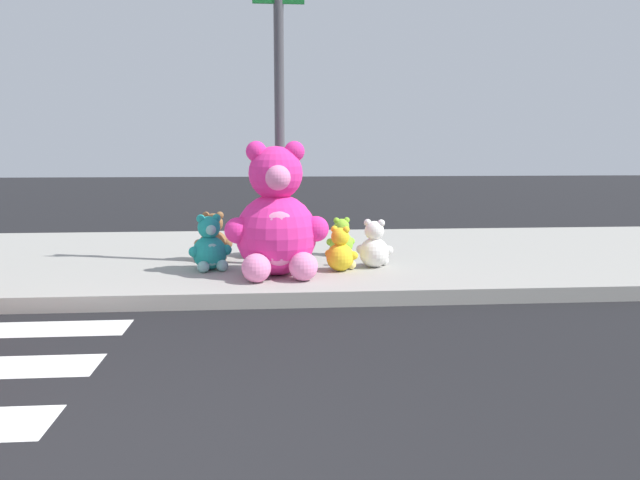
{
  "coord_description": "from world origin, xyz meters",
  "views": [
    {
      "loc": [
        0.89,
        -2.58,
        1.47
      ],
      "look_at": [
        1.39,
        3.6,
        0.55
      ],
      "focal_mm": 34.72,
      "sensor_mm": 36.0,
      "label": 1
    }
  ],
  "objects_px": {
    "plush_teal": "(210,248)",
    "plush_brown": "(213,241)",
    "plush_lime": "(341,240)",
    "sign_pole": "(279,114)",
    "plush_pink_large": "(277,222)",
    "plush_white": "(374,248)",
    "plush_lavender": "(257,236)",
    "plush_yellow": "(341,253)"
  },
  "relations": [
    {
      "from": "plush_pink_large",
      "to": "plush_lavender",
      "type": "xyz_separation_m",
      "value": [
        -0.23,
        1.18,
        -0.31
      ]
    },
    {
      "from": "plush_yellow",
      "to": "plush_brown",
      "type": "distance_m",
      "value": 1.61
    },
    {
      "from": "plush_lime",
      "to": "plush_teal",
      "type": "relative_size",
      "value": 0.78
    },
    {
      "from": "plush_pink_large",
      "to": "plush_yellow",
      "type": "relative_size",
      "value": 2.83
    },
    {
      "from": "plush_lime",
      "to": "plush_teal",
      "type": "xyz_separation_m",
      "value": [
        -1.54,
        -0.82,
        0.05
      ]
    },
    {
      "from": "plush_lavender",
      "to": "plush_yellow",
      "type": "relative_size",
      "value": 1.25
    },
    {
      "from": "plush_yellow",
      "to": "plush_lime",
      "type": "bearing_deg",
      "value": 83.09
    },
    {
      "from": "sign_pole",
      "to": "plush_white",
      "type": "height_order",
      "value": "sign_pole"
    },
    {
      "from": "sign_pole",
      "to": "plush_lavender",
      "type": "distance_m",
      "value": 1.59
    },
    {
      "from": "sign_pole",
      "to": "plush_teal",
      "type": "distance_m",
      "value": 1.67
    },
    {
      "from": "plush_teal",
      "to": "plush_brown",
      "type": "relative_size",
      "value": 1.05
    },
    {
      "from": "plush_lime",
      "to": "plush_yellow",
      "type": "height_order",
      "value": "plush_yellow"
    },
    {
      "from": "plush_lime",
      "to": "plush_teal",
      "type": "bearing_deg",
      "value": -151.98
    },
    {
      "from": "plush_pink_large",
      "to": "plush_white",
      "type": "relative_size",
      "value": 2.58
    },
    {
      "from": "plush_pink_large",
      "to": "plush_white",
      "type": "distance_m",
      "value": 1.21
    },
    {
      "from": "plush_lime",
      "to": "plush_white",
      "type": "bearing_deg",
      "value": -70.53
    },
    {
      "from": "plush_lime",
      "to": "sign_pole",
      "type": "bearing_deg",
      "value": -142.57
    },
    {
      "from": "plush_lime",
      "to": "plush_yellow",
      "type": "bearing_deg",
      "value": -96.91
    },
    {
      "from": "plush_white",
      "to": "plush_lime",
      "type": "bearing_deg",
      "value": 109.47
    },
    {
      "from": "sign_pole",
      "to": "plush_yellow",
      "type": "bearing_deg",
      "value": -31.99
    },
    {
      "from": "plush_pink_large",
      "to": "plush_teal",
      "type": "bearing_deg",
      "value": 154.02
    },
    {
      "from": "plush_lime",
      "to": "plush_teal",
      "type": "height_order",
      "value": "plush_teal"
    },
    {
      "from": "plush_lavender",
      "to": "plush_teal",
      "type": "distance_m",
      "value": 0.97
    },
    {
      "from": "sign_pole",
      "to": "plush_lavender",
      "type": "height_order",
      "value": "sign_pole"
    },
    {
      "from": "plush_brown",
      "to": "plush_white",
      "type": "bearing_deg",
      "value": -16.77
    },
    {
      "from": "plush_teal",
      "to": "sign_pole",
      "type": "bearing_deg",
      "value": 16.9
    },
    {
      "from": "plush_lavender",
      "to": "plush_teal",
      "type": "relative_size",
      "value": 1.01
    },
    {
      "from": "plush_pink_large",
      "to": "plush_brown",
      "type": "bearing_deg",
      "value": 128.48
    },
    {
      "from": "plush_pink_large",
      "to": "plush_yellow",
      "type": "distance_m",
      "value": 0.8
    },
    {
      "from": "plush_pink_large",
      "to": "plush_brown",
      "type": "height_order",
      "value": "plush_pink_large"
    },
    {
      "from": "sign_pole",
      "to": "plush_lime",
      "type": "height_order",
      "value": "sign_pole"
    },
    {
      "from": "plush_lavender",
      "to": "plush_yellow",
      "type": "xyz_separation_m",
      "value": [
        0.92,
        -0.99,
        -0.05
      ]
    },
    {
      "from": "sign_pole",
      "to": "plush_yellow",
      "type": "relative_size",
      "value": 6.49
    },
    {
      "from": "plush_teal",
      "to": "plush_brown",
      "type": "xyz_separation_m",
      "value": [
        -0.01,
        0.57,
        -0.01
      ]
    },
    {
      "from": "sign_pole",
      "to": "plush_yellow",
      "type": "distance_m",
      "value": 1.68
    },
    {
      "from": "sign_pole",
      "to": "plush_lavender",
      "type": "bearing_deg",
      "value": 115.31
    },
    {
      "from": "plush_lavender",
      "to": "plush_white",
      "type": "relative_size",
      "value": 1.14
    },
    {
      "from": "plush_brown",
      "to": "plush_white",
      "type": "relative_size",
      "value": 1.07
    },
    {
      "from": "sign_pole",
      "to": "plush_lime",
      "type": "xyz_separation_m",
      "value": [
        0.76,
        0.58,
        -1.51
      ]
    },
    {
      "from": "sign_pole",
      "to": "plush_yellow",
      "type": "xyz_separation_m",
      "value": [
        0.64,
        -0.4,
        -1.5
      ]
    },
    {
      "from": "plush_lime",
      "to": "plush_yellow",
      "type": "xyz_separation_m",
      "value": [
        -0.12,
        -0.98,
        0.01
      ]
    },
    {
      "from": "plush_yellow",
      "to": "plush_teal",
      "type": "xyz_separation_m",
      "value": [
        -1.42,
        0.17,
        0.05
      ]
    }
  ]
}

